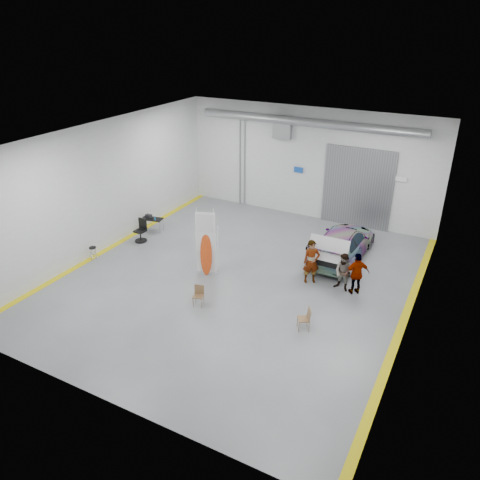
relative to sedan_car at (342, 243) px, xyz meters
The scene contains 13 objects.
ground 5.26m from the sedan_car, 129.58° to the right, with size 16.00×16.00×0.00m, color slate.
room_shell 4.89m from the sedan_car, 149.78° to the right, with size 14.02×16.18×6.01m.
sedan_car is the anchor object (origin of this frame).
person_a 2.86m from the sedan_car, 100.11° to the right, with size 0.69×0.45×1.91m, color #957551.
person_b 2.94m from the sedan_car, 72.41° to the right, with size 0.79×0.61×1.62m, color slate.
person_c 3.15m from the sedan_car, 63.23° to the right, with size 1.03×0.43×1.78m, color brown.
surfboard_display 6.44m from the sedan_car, 137.99° to the right, with size 0.82×0.45×3.05m.
folding_chair_near 7.50m from the sedan_car, 119.52° to the right, with size 0.47×0.50×0.80m.
folding_chair_far 6.11m from the sedan_car, 85.82° to the right, with size 0.55×0.66×0.86m.
shop_stool 11.43m from the sedan_car, 150.56° to the right, with size 0.33×0.33×0.65m.
work_table 9.78m from the sedan_car, 169.81° to the right, with size 1.20×0.78×0.90m.
office_chair 9.77m from the sedan_car, 162.37° to the right, with size 0.60×0.60×1.13m.
trunk_lid 2.38m from the sedan_car, 90.00° to the right, with size 1.69×1.03×0.04m, color silver.
Camera 1 is at (8.20, -15.24, 10.09)m, focal length 35.00 mm.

